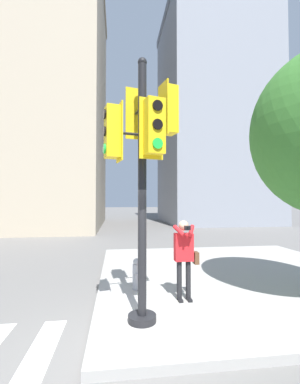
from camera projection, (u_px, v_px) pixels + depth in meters
The scene contains 7 objects.
ground_plane at pixel (120, 357), 3.77m from camera, with size 160.00×160.00×0.00m, color slate.
sidewalk_corner at pixel (236, 275), 7.69m from camera, with size 8.00×8.00×0.15m.
traffic_signal_pole at pixel (142, 149), 4.65m from camera, with size 1.41×1.41×4.77m.
person_photographer at pixel (184, 252), 5.58m from camera, with size 0.58×0.54×1.71m.
fire_hydrant at pixel (137, 274), 6.20m from camera, with size 0.19×0.25×0.75m.
building_left at pixel (20, 99), 22.74m from camera, with size 14.59×14.20×22.58m.
building_right at pixel (213, 118), 27.11m from camera, with size 10.41×10.45×22.02m.
Camera 1 is at (-0.06, -3.87, 2.31)m, focal length 24.00 mm.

